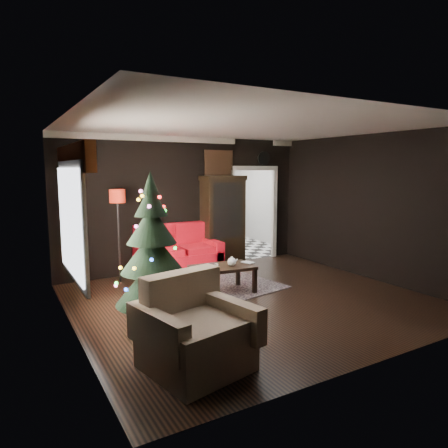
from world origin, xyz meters
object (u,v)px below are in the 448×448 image
floor_lamp (119,239)px  curio_cabinet (223,223)px  coffee_table (222,279)px  wall_clock (264,158)px  kitchen_table (217,237)px  loveseat (179,250)px  armchair (196,328)px  teapot (232,262)px  christmas_tree (152,248)px

floor_lamp → curio_cabinet: bearing=4.9°
curio_cabinet → coffee_table: size_ratio=1.80×
floor_lamp → wall_clock: wall_clock is taller
coffee_table → kitchen_table: 3.58m
floor_lamp → wall_clock: bearing=6.2°
loveseat → coffee_table: loveseat is taller
loveseat → floor_lamp: size_ratio=0.91×
coffee_table → armchair: bearing=-125.7°
floor_lamp → wall_clock: size_ratio=5.83×
loveseat → floor_lamp: 1.24m
loveseat → coffee_table: bearing=-84.2°
curio_cabinet → teapot: 2.07m
curio_cabinet → wall_clock: 1.88m
loveseat → floor_lamp: floor_lamp is taller
christmas_tree → wall_clock: 4.66m
curio_cabinet → teapot: (-0.86, -1.84, -0.38)m
floor_lamp → coffee_table: floor_lamp is taller
coffee_table → teapot: bearing=-35.5°
christmas_tree → kitchen_table: (3.11, 3.80, -0.68)m
armchair → kitchen_table: size_ratio=1.40×
christmas_tree → armchair: (-0.07, -1.51, -0.59)m
armchair → wall_clock: size_ratio=3.27×
loveseat → armchair: loveseat is taller
curio_cabinet → wall_clock: size_ratio=5.94×
kitchen_table → wall_clock: bearing=-66.3°
curio_cabinet → coffee_table: (-1.00, -1.74, -0.70)m
floor_lamp → christmas_tree: size_ratio=0.94×
floor_lamp → coffee_table: 2.13m
armchair → wall_clock: 5.84m
floor_lamp → wall_clock: 3.89m
curio_cabinet → coffee_table: curio_cabinet is taller
christmas_tree → curio_cabinet: bearing=43.9°
armchair → loveseat: bearing=57.3°
teapot → christmas_tree: bearing=-161.5°
wall_clock → kitchen_table: 2.43m
curio_cabinet → wall_clock: (1.20, 0.18, 1.43)m
armchair → kitchen_table: armchair is taller
floor_lamp → teapot: (1.48, -1.63, -0.26)m
curio_cabinet → floor_lamp: 2.36m
teapot → wall_clock: (2.06, 2.02, 1.81)m
curio_cabinet → armchair: bearing=-123.1°
christmas_tree → armchair: size_ratio=1.91×
floor_lamp → wall_clock: (3.55, 0.38, 1.55)m
armchair → coffee_table: armchair is taller
loveseat → coffee_table: (0.15, -1.52, -0.25)m
loveseat → curio_cabinet: (1.15, 0.22, 0.45)m
coffee_table → teapot: size_ratio=6.21×
christmas_tree → armchair: christmas_tree is taller
christmas_tree → wall_clock: bearing=34.9°
christmas_tree → teapot: size_ratio=11.74×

